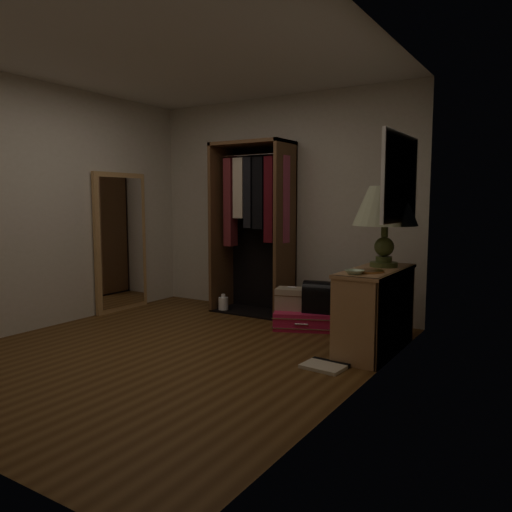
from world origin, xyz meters
name	(u,v)px	position (x,y,z in m)	size (l,w,h in m)	color
ground	(172,352)	(0.00, 0.00, 0.00)	(4.00, 4.00, 0.00)	#513317
room_walls	(179,184)	(0.08, 0.04, 1.50)	(3.52, 4.02, 2.60)	beige
console_bookshelf	(376,307)	(1.54, 1.04, 0.39)	(0.42, 1.12, 0.75)	#AB7B52
open_wardrobe	(255,213)	(-0.22, 1.77, 1.21)	(0.96, 0.50, 2.05)	brown
floor_mirror	(121,242)	(-1.70, 1.00, 0.85)	(0.06, 0.80, 1.70)	tan
pink_suitcase	(303,319)	(0.62, 1.39, 0.09)	(0.74, 0.65, 0.19)	#D81A50
train_case	(292,298)	(0.48, 1.40, 0.31)	(0.40, 0.33, 0.25)	tan
black_bag	(318,296)	(0.79, 1.41, 0.36)	(0.34, 0.26, 0.34)	black
table_lamp	(385,208)	(1.54, 1.21, 1.29)	(0.73, 0.73, 0.74)	#405127
brass_tray	(369,271)	(1.54, 0.79, 0.76)	(0.32, 0.32, 0.02)	#B07B43
ceramic_bowl	(355,272)	(1.49, 0.60, 0.77)	(0.15, 0.15, 0.04)	#B6D8B4
white_jug	(223,304)	(-0.58, 1.60, 0.09)	(0.16, 0.16, 0.21)	white
floor_book	(325,365)	(1.35, 0.34, 0.01)	(0.36, 0.30, 0.03)	beige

